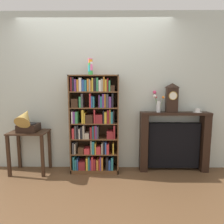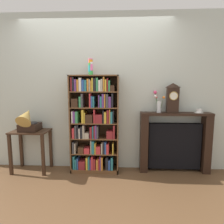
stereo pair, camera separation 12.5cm
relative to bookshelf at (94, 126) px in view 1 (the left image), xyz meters
name	(u,v)px [view 1 (the left image)]	position (x,y,z in m)	size (l,w,h in m)	color
ground_plane	(95,173)	(0.01, -0.08, -0.78)	(7.96, 6.40, 0.02)	brown
wall_back	(103,93)	(0.14, 0.19, 0.53)	(4.96, 0.08, 2.60)	beige
bookshelf	(94,126)	(0.00, 0.00, 0.00)	(0.78, 0.29, 1.58)	brown
cup_stack	(90,67)	(-0.05, 0.02, 0.94)	(0.07, 0.07, 0.26)	green
side_table_left	(30,142)	(-1.05, -0.05, -0.27)	(0.60, 0.40, 0.69)	#382316
gramophone	(27,121)	(-1.05, -0.11, 0.09)	(0.30, 0.42, 0.43)	black
fireplace_mantel	(174,142)	(1.32, 0.06, -0.28)	(1.13, 0.22, 0.99)	black
mantel_clock	(172,98)	(1.26, 0.04, 0.46)	(0.18, 0.13, 0.47)	black
flower_vase	(158,103)	(1.04, 0.05, 0.37)	(0.17, 0.18, 0.35)	silver
teacup_with_saucer	(197,111)	(1.68, 0.04, 0.25)	(0.14, 0.14, 0.06)	white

